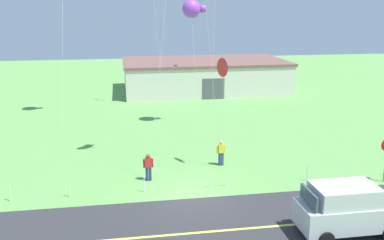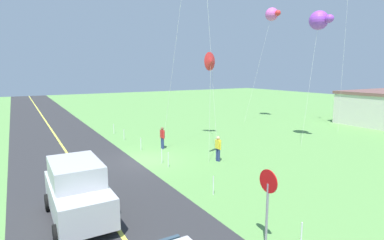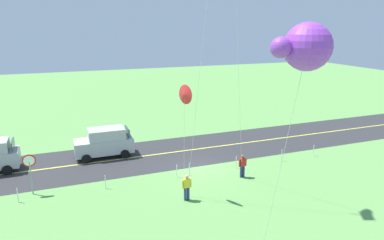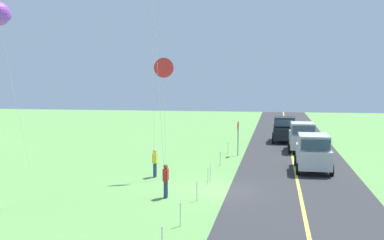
{
  "view_description": "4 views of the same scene",
  "coord_description": "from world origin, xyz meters",
  "px_view_note": "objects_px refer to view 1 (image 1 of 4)",
  "views": [
    {
      "loc": [
        -3.46,
        -20.97,
        9.72
      ],
      "look_at": [
        0.75,
        4.28,
        2.9
      ],
      "focal_mm": 40.94,
      "sensor_mm": 36.0,
      "label": 1
    },
    {
      "loc": [
        17.7,
        -6.83,
        5.64
      ],
      "look_at": [
        -0.17,
        3.62,
        2.28
      ],
      "focal_mm": 28.49,
      "sensor_mm": 36.0,
      "label": 2
    },
    {
      "loc": [
        8.93,
        21.58,
        9.94
      ],
      "look_at": [
        1.25,
        1.49,
        4.13
      ],
      "focal_mm": 33.06,
      "sensor_mm": 36.0,
      "label": 3
    },
    {
      "loc": [
        -23.65,
        -2.8,
        5.51
      ],
      "look_at": [
        1.9,
        1.69,
        3.34
      ],
      "focal_mm": 44.97,
      "sensor_mm": 36.0,
      "label": 4
    }
  ],
  "objects_px": {
    "warehouse_distant": "(204,75)",
    "car_suv_foreground": "(347,209)",
    "person_adult_near": "(148,166)",
    "kite_yellow_high": "(223,68)",
    "person_adult_companion": "(221,152)",
    "kite_orange_near": "(192,9)"
  },
  "relations": [
    {
      "from": "warehouse_distant",
      "to": "car_suv_foreground",
      "type": "bearing_deg",
      "value": -90.21
    },
    {
      "from": "person_adult_near",
      "to": "warehouse_distant",
      "type": "height_order",
      "value": "warehouse_distant"
    },
    {
      "from": "car_suv_foreground",
      "to": "kite_yellow_high",
      "type": "height_order",
      "value": "kite_yellow_high"
    },
    {
      "from": "person_adult_companion",
      "to": "warehouse_distant",
      "type": "xyz_separation_m",
      "value": [
        3.6,
        24.07,
        0.89
      ]
    },
    {
      "from": "kite_orange_near",
      "to": "car_suv_foreground",
      "type": "bearing_deg",
      "value": -78.35
    },
    {
      "from": "kite_orange_near",
      "to": "warehouse_distant",
      "type": "height_order",
      "value": "kite_orange_near"
    },
    {
      "from": "car_suv_foreground",
      "to": "person_adult_near",
      "type": "xyz_separation_m",
      "value": [
        -8.08,
        7.28,
        -0.29
      ]
    },
    {
      "from": "car_suv_foreground",
      "to": "warehouse_distant",
      "type": "xyz_separation_m",
      "value": [
        0.12,
        33.06,
        0.6
      ]
    },
    {
      "from": "car_suv_foreground",
      "to": "kite_yellow_high",
      "type": "xyz_separation_m",
      "value": [
        -3.57,
        8.43,
        5.01
      ]
    },
    {
      "from": "car_suv_foreground",
      "to": "kite_orange_near",
      "type": "xyz_separation_m",
      "value": [
        -3.75,
        18.21,
        8.18
      ]
    },
    {
      "from": "person_adult_companion",
      "to": "kite_yellow_high",
      "type": "distance_m",
      "value": 5.33
    },
    {
      "from": "person_adult_companion",
      "to": "kite_yellow_high",
      "type": "bearing_deg",
      "value": -71.86
    },
    {
      "from": "car_suv_foreground",
      "to": "warehouse_distant",
      "type": "height_order",
      "value": "warehouse_distant"
    },
    {
      "from": "kite_orange_near",
      "to": "warehouse_distant",
      "type": "bearing_deg",
      "value": 75.39
    },
    {
      "from": "person_adult_near",
      "to": "person_adult_companion",
      "type": "relative_size",
      "value": 1.0
    },
    {
      "from": "person_adult_companion",
      "to": "kite_orange_near",
      "type": "height_order",
      "value": "kite_orange_near"
    },
    {
      "from": "car_suv_foreground",
      "to": "kite_orange_near",
      "type": "relative_size",
      "value": 0.44
    },
    {
      "from": "car_suv_foreground",
      "to": "kite_yellow_high",
      "type": "bearing_deg",
      "value": 112.94
    },
    {
      "from": "person_adult_companion",
      "to": "car_suv_foreground",
      "type": "bearing_deg",
      "value": -41.49
    },
    {
      "from": "person_adult_companion",
      "to": "kite_orange_near",
      "type": "distance_m",
      "value": 12.52
    },
    {
      "from": "kite_yellow_high",
      "to": "warehouse_distant",
      "type": "relative_size",
      "value": 0.37
    },
    {
      "from": "car_suv_foreground",
      "to": "kite_yellow_high",
      "type": "relative_size",
      "value": 0.65
    }
  ]
}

